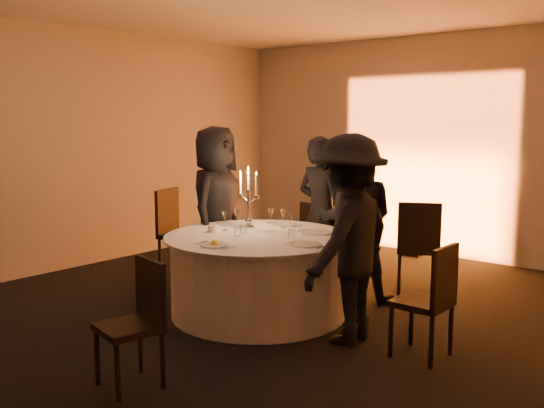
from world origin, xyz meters
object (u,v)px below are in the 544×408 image
Objects in this scene: chair_front at (138,316)px; coffee_cup at (211,229)px; guest_back_right at (356,221)px; chair_back_left at (319,237)px; chair_back_right at (418,242)px; candelabra at (248,206)px; guest_right at (349,239)px; guest_back_left at (321,213)px; banquet_table at (259,274)px; guest_left at (215,208)px; chair_right at (431,295)px; chair_left at (176,227)px.

coffee_cup is at bearing 130.01° from chair_front.
guest_back_right is 15.18× the size of coffee_cup.
chair_back_left is 1.20m from chair_back_right.
guest_right is at bearing -11.50° from candelabra.
coffee_cup is (-0.38, -1.32, -0.04)m from guest_back_left.
banquet_table is 1.17m from guest_left.
guest_left is (-1.87, -1.17, 0.33)m from chair_back_right.
coffee_cup is at bearing -84.72° from chair_right.
banquet_table is 16.36× the size of coffee_cup.
chair_right is 2.20m from guest_back_left.
chair_left is at bearing -11.21° from guest_back_right.
guest_back_left is 0.58m from guest_back_right.
guest_back_right reaches higher than chair_front.
coffee_cup is (-2.23, -0.19, 0.29)m from chair_right.
chair_right is 2.23m from chair_front.
guest_right reaches higher than chair_back_left.
banquet_table is 1.81m from chair_back_right.
candelabra is at bearing 146.15° from banquet_table.
chair_right is 2.16m from candelabra.
guest_left is 1.07× the size of guest_back_left.
guest_right is (1.14, -1.21, 0.04)m from guest_back_left.
chair_left reaches higher than coffee_cup.
coffee_cup is (-1.52, -0.11, -0.08)m from guest_right.
chair_right is 0.52× the size of guest_right.
chair_back_right is (1.19, 0.15, 0.07)m from chair_back_left.
guest_back_left reaches higher than chair_front.
banquet_table is 0.65m from coffee_cup.
chair_back_left is 3.21m from chair_front.
guest_back_left is at bearing 110.71° from chair_front.
coffee_cup is at bearing -89.00° from guest_right.
chair_back_left is 0.54× the size of guest_back_right.
banquet_table is 0.72m from candelabra.
guest_back_right is at bearing 25.79° from chair_back_right.
banquet_table is 1.44m from chair_back_left.
guest_right is 15.98× the size of coffee_cup.
banquet_table is at bearing 113.96° from chair_front.
candelabra is (1.36, -0.22, 0.40)m from chair_left.
guest_back_right is (-1.30, 0.98, 0.32)m from chair_right.
banquet_table is 1.73× the size of chair_left.
guest_left is 0.68m from candelabra.
guest_right reaches higher than coffee_cup.
chair_back_right reaches higher than chair_back_left.
chair_left is at bearing 45.55° from chair_back_left.
banquet_table is 1.16m from guest_right.
guest_back_right is at bearing -91.86° from chair_left.
guest_back_right reaches higher than chair_back_right.
guest_back_right reaches higher than candelabra.
chair_left is 0.62× the size of guest_back_right.
coffee_cup is (1.23, -0.62, 0.21)m from chair_left.
candelabra is at bearing 71.12° from coffee_cup.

